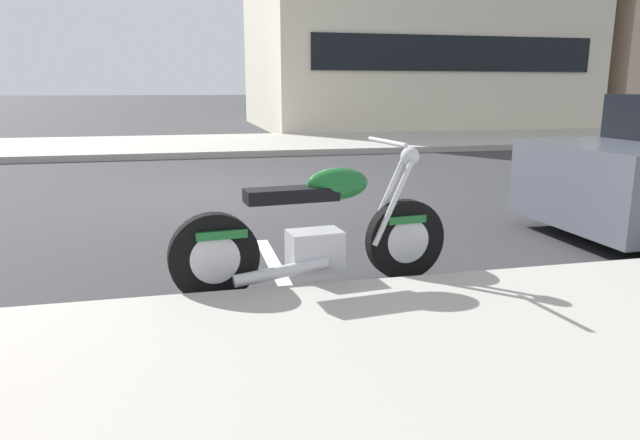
# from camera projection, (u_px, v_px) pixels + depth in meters

# --- Properties ---
(ground_plane) EXTENTS (260.00, 260.00, 0.00)m
(ground_plane) POSITION_uv_depth(u_px,v_px,m) (236.00, 193.00, 8.47)
(ground_plane) COLOR #333335
(sidewalk_far_curb) EXTENTS (120.00, 5.00, 0.14)m
(sidewalk_far_curb) POSITION_uv_depth(u_px,v_px,m) (608.00, 136.00, 17.75)
(sidewalk_far_curb) COLOR #ADA89E
(sidewalk_far_curb) RESTS_ON ground
(parking_stall_stripe) EXTENTS (0.12, 2.20, 0.01)m
(parking_stall_stripe) POSITION_uv_depth(u_px,v_px,m) (279.00, 273.00, 4.79)
(parking_stall_stripe) COLOR silver
(parking_stall_stripe) RESTS_ON ground
(parked_motorcycle) EXTENTS (2.16, 0.62, 1.12)m
(parked_motorcycle) POSITION_uv_depth(u_px,v_px,m) (318.00, 234.00, 4.34)
(parked_motorcycle) COLOR black
(parked_motorcycle) RESTS_ON ground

